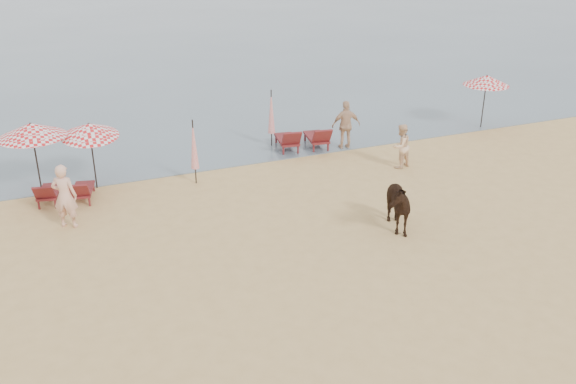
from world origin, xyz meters
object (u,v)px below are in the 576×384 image
umbrella_open_right (487,80)px  beachgoer_right_b (346,125)px  cow (393,203)px  beachgoer_right_a (401,146)px  lounger_cluster_left (65,191)px  umbrella_open_left_a (31,130)px  beachgoer_left (65,196)px  umbrella_closed_left (194,145)px  umbrella_open_left_b (89,130)px  umbrella_closed_right (271,112)px  lounger_cluster_right (303,138)px

umbrella_open_right → beachgoer_right_b: bearing=163.3°
cow → beachgoer_right_a: size_ratio=1.16×
beachgoer_right_a → cow: bearing=37.5°
lounger_cluster_left → umbrella_open_left_a: umbrella_open_left_a is taller
umbrella_open_right → beachgoer_right_a: bearing=-172.7°
umbrella_open_right → beachgoer_right_a: (-5.46, -2.54, -1.22)m
lounger_cluster_left → umbrella_open_right: bearing=17.0°
umbrella_open_right → beachgoer_right_a: 6.15m
beachgoer_left → umbrella_closed_left: bearing=-132.9°
umbrella_open_left_a → cow: umbrella_open_left_a is taller
umbrella_open_left_b → beachgoer_left: bearing=-108.8°
umbrella_closed_right → beachgoer_left: (-7.83, -4.11, -0.41)m
umbrella_closed_right → beachgoer_right_b: 2.86m
umbrella_open_left_a → umbrella_closed_right: bearing=-11.3°
beachgoer_right_a → beachgoer_right_b: size_ratio=0.85×
umbrella_open_right → umbrella_closed_right: size_ratio=1.00×
umbrella_closed_right → umbrella_open_right: bearing=-7.6°
cow → lounger_cluster_right: bearing=100.3°
beachgoer_left → beachgoer_right_b: 10.73m
umbrella_open_left_a → beachgoer_right_b: 11.03m
cow → beachgoer_right_b: bearing=86.7°
umbrella_open_left_a → lounger_cluster_right: bearing=-17.0°
umbrella_closed_left → lounger_cluster_left: bearing=179.8°
umbrella_closed_left → lounger_cluster_right: bearing=19.2°
lounger_cluster_left → lounger_cluster_right: size_ratio=0.91×
cow → beachgoer_left: bearing=169.3°
umbrella_closed_left → beachgoer_right_b: (6.13, 1.12, -0.43)m
beachgoer_left → umbrella_open_left_a: bearing=-52.4°
umbrella_closed_right → beachgoer_right_a: bearing=-47.3°
lounger_cluster_left → lounger_cluster_right: lounger_cluster_right is taller
cow → beachgoer_left: size_ratio=0.96×
lounger_cluster_right → umbrella_closed_left: (-4.59, -1.60, 0.90)m
lounger_cluster_right → umbrella_closed_right: umbrella_closed_right is taller
umbrella_open_right → umbrella_closed_right: 9.00m
lounger_cluster_left → umbrella_open_left_a: 2.14m
beachgoer_left → cow: bearing=-177.6°
beachgoer_left → beachgoer_right_a: beachgoer_left is taller
umbrella_closed_right → beachgoer_right_b: bearing=-27.1°
lounger_cluster_right → umbrella_open_left_a: 9.58m
lounger_cluster_left → umbrella_open_left_a: (-0.67, 1.02, 1.75)m
beachgoer_right_b → umbrella_closed_left: bearing=20.1°
umbrella_open_right → beachgoer_right_b: umbrella_open_right is taller
lounger_cluster_right → beachgoer_left: (-8.81, -3.30, 0.50)m
lounger_cluster_left → lounger_cluster_right: 8.89m
umbrella_open_left_a → beachgoer_right_b: (10.96, 0.09, -1.22)m
umbrella_open_left_b → lounger_cluster_right: bearing=9.8°
umbrella_open_left_a → umbrella_open_right: (17.34, 0.20, -0.14)m
beachgoer_right_b → beachgoer_right_a: bearing=120.4°
umbrella_open_left_a → umbrella_closed_left: umbrella_open_left_a is taller
lounger_cluster_left → beachgoer_right_a: bearing=6.1°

